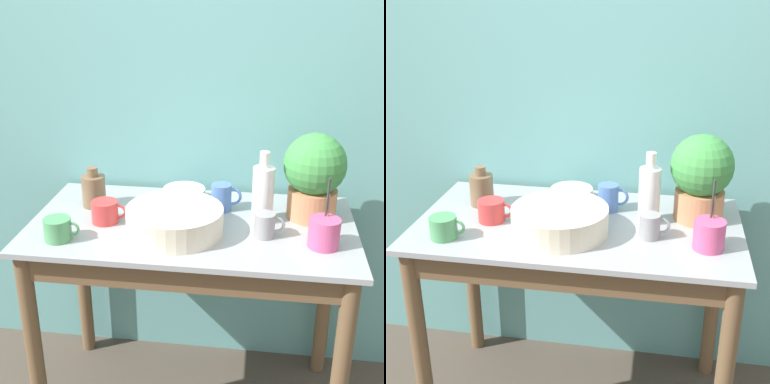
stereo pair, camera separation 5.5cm
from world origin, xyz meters
TOP-DOWN VIEW (x-y plane):
  - wall_back at (0.00, 0.69)m, footprint 6.00×0.05m
  - counter_table at (0.00, 0.29)m, footprint 1.17×0.64m
  - potted_plant at (0.43, 0.43)m, footprint 0.23×0.23m
  - bowl_wash_large at (-0.05, 0.23)m, footprint 0.34×0.34m
  - bottle_tall at (0.25, 0.37)m, footprint 0.08×0.08m
  - bottle_short at (-0.40, 0.42)m, footprint 0.09×0.09m
  - mug_green at (-0.43, 0.12)m, footprint 0.12×0.09m
  - mug_red at (-0.31, 0.28)m, footprint 0.13×0.10m
  - mug_blue at (0.10, 0.45)m, footprint 0.12×0.08m
  - mug_grey at (0.26, 0.24)m, footprint 0.11×0.07m
  - bowl_small_enamel_white at (-0.06, 0.50)m, footprint 0.17×0.17m
  - utensil_cup at (0.46, 0.20)m, footprint 0.10×0.10m

SIDE VIEW (x-z plane):
  - counter_table at x=0.00m, z-range 0.23..1.06m
  - bowl_small_enamel_white at x=-0.06m, z-range 0.82..0.88m
  - mug_green at x=-0.43m, z-range 0.82..0.90m
  - mug_red at x=-0.31m, z-range 0.82..0.90m
  - mug_grey at x=0.26m, z-range 0.82..0.91m
  - bowl_wash_large at x=-0.05m, z-range 0.82..0.92m
  - utensil_cup at x=0.46m, z-range 0.76..0.99m
  - mug_blue at x=0.10m, z-range 0.82..0.93m
  - bottle_short at x=-0.40m, z-range 0.81..0.97m
  - bottle_tall at x=0.25m, z-range 0.80..1.07m
  - potted_plant at x=0.43m, z-range 0.84..1.15m
  - wall_back at x=0.00m, z-range 0.00..2.40m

